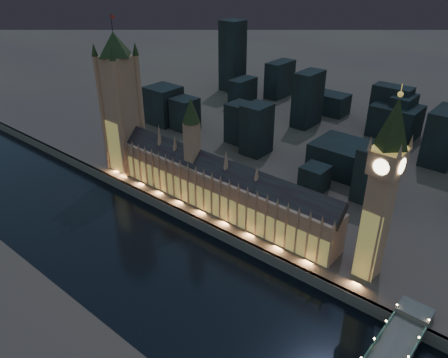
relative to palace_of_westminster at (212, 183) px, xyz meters
The scene contains 7 objects.
ground_plane 68.18m from the palace_of_westminster, 79.11° to the right, with size 2000.00×2000.00×0.00m, color black.
north_bank 458.95m from the palace_of_westminster, 88.52° to the left, with size 2000.00×960.00×8.00m, color #463536.
embankment_wall 32.74m from the palace_of_westminster, 60.21° to the right, with size 2000.00×2.50×8.00m, color #4D5041.
palace_of_westminster is the anchor object (origin of this frame).
victoria_tower 107.48m from the palace_of_westminster, behind, with size 31.68×31.68×125.26m.
elizabeth_tower 127.93m from the palace_of_westminster, ahead, with size 18.00×18.00×112.93m.
city_backdrop 192.46m from the palace_of_westminster, 75.43° to the left, with size 468.08×215.63×88.67m.
Camera 1 is at (172.87, -145.19, 177.71)m, focal length 35.00 mm.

